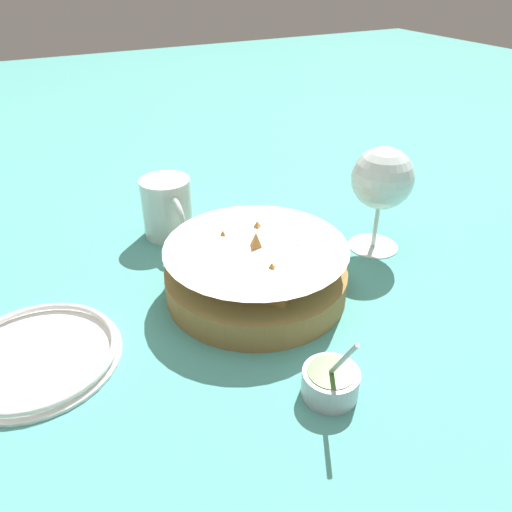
# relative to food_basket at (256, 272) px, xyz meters

# --- Properties ---
(ground_plane) EXTENTS (4.00, 4.00, 0.00)m
(ground_plane) POSITION_rel_food_basket_xyz_m (0.04, -0.03, -0.03)
(ground_plane) COLOR teal
(food_basket) EXTENTS (0.25, 0.25, 0.10)m
(food_basket) POSITION_rel_food_basket_xyz_m (0.00, 0.00, 0.00)
(food_basket) COLOR olive
(food_basket) RESTS_ON ground_plane
(sauce_cup) EXTENTS (0.07, 0.06, 0.10)m
(sauce_cup) POSITION_rel_food_basket_xyz_m (0.20, -0.02, -0.02)
(sauce_cup) COLOR #B7B7BC
(sauce_cup) RESTS_ON ground_plane
(wine_glass) EXTENTS (0.09, 0.09, 0.17)m
(wine_glass) POSITION_rel_food_basket_xyz_m (-0.02, 0.23, 0.08)
(wine_glass) COLOR silver
(wine_glass) RESTS_ON ground_plane
(beer_mug) EXTENTS (0.12, 0.08, 0.10)m
(beer_mug) POSITION_rel_food_basket_xyz_m (-0.21, -0.05, 0.01)
(beer_mug) COLOR silver
(beer_mug) RESTS_ON ground_plane
(side_plate) EXTENTS (0.19, 0.19, 0.01)m
(side_plate) POSITION_rel_food_basket_xyz_m (0.00, -0.29, -0.03)
(side_plate) COLOR white
(side_plate) RESTS_ON ground_plane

